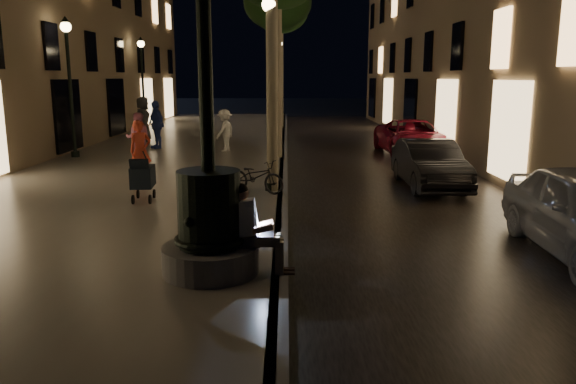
{
  "coord_description": "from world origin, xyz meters",
  "views": [
    {
      "loc": [
        0.1,
        -5.76,
        2.99
      ],
      "look_at": [
        0.12,
        3.0,
        1.18
      ],
      "focal_mm": 35.0,
      "sensor_mm": 36.0,
      "label": 1
    }
  ],
  "objects_px": {
    "tree_third": "(277,4)",
    "lamp_left_c": "(142,72)",
    "pedestrian_dark": "(143,119)",
    "bicycle": "(256,176)",
    "pedestrian_pink": "(138,138)",
    "seated_man_laptop": "(252,226)",
    "stroller": "(143,177)",
    "lamp_curb_d": "(281,73)",
    "lamp_left_b": "(69,69)",
    "fountain_lamppost": "(209,204)",
    "pedestrian_white": "(225,130)",
    "lamp_curb_a": "(270,66)",
    "tree_far": "(281,12)",
    "pedestrian_red": "(140,151)",
    "car_second": "(430,164)",
    "lamp_curb_c": "(279,72)",
    "pedestrian_blue": "(156,125)",
    "lamp_curb_b": "(276,70)",
    "car_third": "(412,137)"
  },
  "relations": [
    {
      "from": "tree_third",
      "to": "lamp_left_c",
      "type": "relative_size",
      "value": 1.5
    },
    {
      "from": "pedestrian_dark",
      "to": "bicycle",
      "type": "height_order",
      "value": "pedestrian_dark"
    },
    {
      "from": "pedestrian_pink",
      "to": "lamp_left_c",
      "type": "bearing_deg",
      "value": -84.05
    },
    {
      "from": "seated_man_laptop",
      "to": "stroller",
      "type": "relative_size",
      "value": 1.17
    },
    {
      "from": "seated_man_laptop",
      "to": "pedestrian_dark",
      "type": "distance_m",
      "value": 17.72
    },
    {
      "from": "lamp_curb_d",
      "to": "lamp_left_b",
      "type": "relative_size",
      "value": 1.0
    },
    {
      "from": "fountain_lamppost",
      "to": "pedestrian_white",
      "type": "relative_size",
      "value": 3.29
    },
    {
      "from": "tree_third",
      "to": "lamp_left_c",
      "type": "bearing_deg",
      "value": 150.6
    },
    {
      "from": "pedestrian_white",
      "to": "pedestrian_dark",
      "type": "distance_m",
      "value": 5.04
    },
    {
      "from": "fountain_lamppost",
      "to": "lamp_curb_a",
      "type": "bearing_deg",
      "value": 83.35
    },
    {
      "from": "fountain_lamppost",
      "to": "tree_far",
      "type": "height_order",
      "value": "tree_far"
    },
    {
      "from": "bicycle",
      "to": "seated_man_laptop",
      "type": "bearing_deg",
      "value": -148.78
    },
    {
      "from": "pedestrian_red",
      "to": "stroller",
      "type": "bearing_deg",
      "value": -109.46
    },
    {
      "from": "seated_man_laptop",
      "to": "pedestrian_white",
      "type": "xyz_separation_m",
      "value": [
        -1.86,
        13.55,
        0.09
      ]
    },
    {
      "from": "seated_man_laptop",
      "to": "car_second",
      "type": "relative_size",
      "value": 0.33
    },
    {
      "from": "fountain_lamppost",
      "to": "stroller",
      "type": "xyz_separation_m",
      "value": [
        -2.16,
        4.76,
        -0.45
      ]
    },
    {
      "from": "pedestrian_white",
      "to": "pedestrian_dark",
      "type": "xyz_separation_m",
      "value": [
        -3.89,
        3.21,
        0.18
      ]
    },
    {
      "from": "lamp_curb_c",
      "to": "lamp_curb_d",
      "type": "relative_size",
      "value": 1.0
    },
    {
      "from": "fountain_lamppost",
      "to": "pedestrian_blue",
      "type": "height_order",
      "value": "fountain_lamppost"
    },
    {
      "from": "tree_third",
      "to": "pedestrian_white",
      "type": "relative_size",
      "value": 4.55
    },
    {
      "from": "lamp_left_b",
      "to": "pedestrian_blue",
      "type": "relative_size",
      "value": 2.57
    },
    {
      "from": "lamp_curb_d",
      "to": "pedestrian_dark",
      "type": "bearing_deg",
      "value": -113.8
    },
    {
      "from": "pedestrian_blue",
      "to": "pedestrian_dark",
      "type": "xyz_separation_m",
      "value": [
        -1.09,
        2.32,
        0.03
      ]
    },
    {
      "from": "lamp_curb_b",
      "to": "pedestrian_white",
      "type": "relative_size",
      "value": 3.04
    },
    {
      "from": "lamp_curb_c",
      "to": "pedestrian_blue",
      "type": "relative_size",
      "value": 2.57
    },
    {
      "from": "pedestrian_pink",
      "to": "tree_third",
      "type": "bearing_deg",
      "value": -128.17
    },
    {
      "from": "lamp_curb_d",
      "to": "lamp_left_c",
      "type": "xyz_separation_m",
      "value": [
        -7.1,
        -8.0,
        0.0
      ]
    },
    {
      "from": "fountain_lamppost",
      "to": "lamp_curb_a",
      "type": "distance_m",
      "value": 6.37
    },
    {
      "from": "seated_man_laptop",
      "to": "car_third",
      "type": "distance_m",
      "value": 15.06
    },
    {
      "from": "tree_third",
      "to": "car_second",
      "type": "distance_m",
      "value": 12.73
    },
    {
      "from": "fountain_lamppost",
      "to": "pedestrian_dark",
      "type": "height_order",
      "value": "fountain_lamppost"
    },
    {
      "from": "lamp_curb_c",
      "to": "bicycle",
      "type": "bearing_deg",
      "value": -91.23
    },
    {
      "from": "fountain_lamppost",
      "to": "bicycle",
      "type": "xyz_separation_m",
      "value": [
        0.35,
        5.74,
        -0.61
      ]
    },
    {
      "from": "lamp_curb_a",
      "to": "bicycle",
      "type": "xyz_separation_m",
      "value": [
        -0.35,
        -0.26,
        -2.63
      ]
    },
    {
      "from": "lamp_curb_b",
      "to": "pedestrian_pink",
      "type": "bearing_deg",
      "value": -142.73
    },
    {
      "from": "lamp_curb_c",
      "to": "pedestrian_white",
      "type": "xyz_separation_m",
      "value": [
        -1.95,
        -8.45,
        -2.24
      ]
    },
    {
      "from": "lamp_left_c",
      "to": "pedestrian_red",
      "type": "xyz_separation_m",
      "value": [
        3.57,
        -14.77,
        -2.21
      ]
    },
    {
      "from": "pedestrian_red",
      "to": "lamp_curb_c",
      "type": "bearing_deg",
      "value": 41.96
    },
    {
      "from": "pedestrian_red",
      "to": "tree_third",
      "type": "bearing_deg",
      "value": 37.26
    },
    {
      "from": "lamp_curb_a",
      "to": "pedestrian_white",
      "type": "distance_m",
      "value": 8.11
    },
    {
      "from": "tree_far",
      "to": "pedestrian_dark",
      "type": "distance_m",
      "value": 10.73
    },
    {
      "from": "pedestrian_red",
      "to": "bicycle",
      "type": "relative_size",
      "value": 1.08
    },
    {
      "from": "tree_third",
      "to": "pedestrian_red",
      "type": "relative_size",
      "value": 4.34
    },
    {
      "from": "lamp_curb_a",
      "to": "pedestrian_pink",
      "type": "relative_size",
      "value": 2.91
    },
    {
      "from": "lamp_left_c",
      "to": "pedestrian_white",
      "type": "height_order",
      "value": "lamp_left_c"
    },
    {
      "from": "car_third",
      "to": "lamp_curb_a",
      "type": "bearing_deg",
      "value": -126.03
    },
    {
      "from": "lamp_curb_b",
      "to": "pedestrian_pink",
      "type": "xyz_separation_m",
      "value": [
        -4.47,
        -3.4,
        -2.21
      ]
    },
    {
      "from": "lamp_curb_c",
      "to": "pedestrian_white",
      "type": "distance_m",
      "value": 8.96
    },
    {
      "from": "stroller",
      "to": "pedestrian_red",
      "type": "height_order",
      "value": "pedestrian_red"
    },
    {
      "from": "lamp_curb_d",
      "to": "lamp_left_c",
      "type": "height_order",
      "value": "same"
    }
  ]
}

